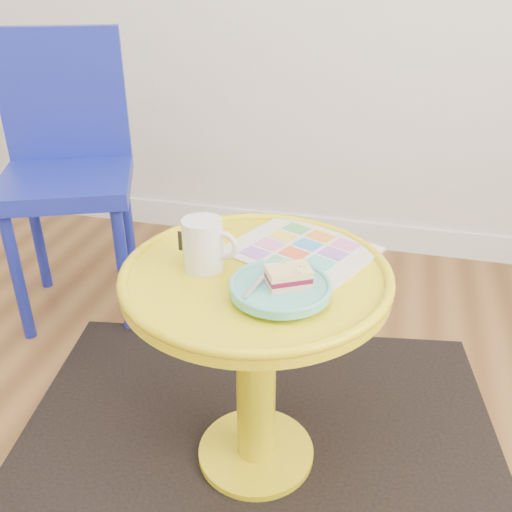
% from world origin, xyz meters
% --- Properties ---
extents(rug, '(1.46, 1.29, 0.01)m').
position_xyz_m(rug, '(0.51, 0.70, 0.00)').
color(rug, black).
rests_on(rug, ground).
extents(side_table, '(0.59, 0.59, 0.56)m').
position_xyz_m(side_table, '(0.51, 0.70, 0.40)').
color(side_table, yellow).
rests_on(side_table, ground).
extents(chair, '(0.56, 0.56, 0.96)m').
position_xyz_m(chair, '(-0.31, 1.32, 0.55)').
color(chair, '#172298').
rests_on(chair, ground).
extents(newspaper, '(0.38, 0.36, 0.01)m').
position_xyz_m(newspaper, '(0.59, 0.82, 0.56)').
color(newspaper, silver).
rests_on(newspaper, side_table).
extents(mug, '(0.12, 0.09, 0.11)m').
position_xyz_m(mug, '(0.40, 0.69, 0.62)').
color(mug, silver).
rests_on(mug, side_table).
extents(plate, '(0.21, 0.21, 0.02)m').
position_xyz_m(plate, '(0.59, 0.62, 0.58)').
color(plate, '#56B7AC').
rests_on(plate, newspaper).
extents(cake_slice, '(0.10, 0.09, 0.04)m').
position_xyz_m(cake_slice, '(0.60, 0.62, 0.61)').
color(cake_slice, '#D3BC8C').
rests_on(cake_slice, plate).
extents(fork, '(0.04, 0.14, 0.00)m').
position_xyz_m(fork, '(0.54, 0.62, 0.59)').
color(fork, silver).
rests_on(fork, plate).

